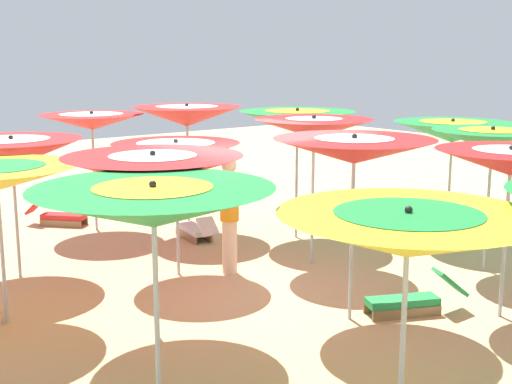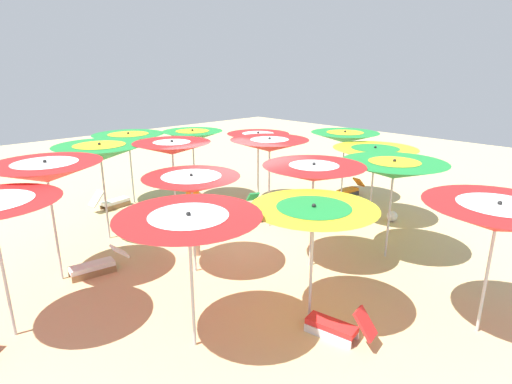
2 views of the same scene
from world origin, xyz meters
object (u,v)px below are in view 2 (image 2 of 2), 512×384
at_px(lounger_2, 259,209).
at_px(beach_umbrella_4, 193,136).
at_px(lounger_5, 112,201).
at_px(beach_ball, 392,216).
at_px(beach_umbrella_0, 129,140).
at_px(beach_umbrella_9, 270,145).
at_px(beach_umbrella_11, 313,216).
at_px(beach_umbrella_7, 189,229).
at_px(beach_umbrella_14, 394,170).
at_px(beachgoer_0, 193,215).
at_px(beach_umbrella_8, 258,139).
at_px(beach_umbrella_15, 497,217).
at_px(lounger_4, 349,190).
at_px(beach_umbrella_6, 192,184).
at_px(beach_umbrella_10, 314,173).
at_px(lounger_0, 337,326).
at_px(beach_umbrella_1, 100,153).
at_px(beach_umbrella_5, 172,148).
at_px(lounger_3, 96,265).
at_px(beach_umbrella_12, 345,137).
at_px(beach_umbrella_13, 375,155).
at_px(beach_umbrella_2, 46,172).

bearing_deg(lounger_2, beach_umbrella_4, -143.24).
distance_m(lounger_5, beach_ball, 8.50).
height_order(beach_umbrella_0, beach_umbrella_9, beach_umbrella_9).
bearing_deg(beach_ball, beach_umbrella_11, -165.23).
distance_m(beach_umbrella_7, beach_umbrella_14, 5.14).
relative_size(lounger_2, beachgoer_0, 0.75).
distance_m(beach_umbrella_8, beach_ball, 4.63).
relative_size(beach_umbrella_9, beach_umbrella_15, 1.08).
bearing_deg(lounger_4, beach_umbrella_7, 24.96).
relative_size(beach_umbrella_6, beachgoer_0, 1.16).
distance_m(beach_umbrella_10, beach_umbrella_14, 1.88).
height_order(beach_umbrella_7, lounger_4, beach_umbrella_7).
distance_m(lounger_0, lounger_4, 8.04).
bearing_deg(beach_umbrella_11, beach_umbrella_1, 98.98).
xyz_separation_m(beach_umbrella_6, lounger_0, (0.31, -3.50, -1.75)).
height_order(beach_umbrella_7, beach_umbrella_14, beach_umbrella_14).
bearing_deg(beach_umbrella_5, beach_umbrella_10, -72.97).
xyz_separation_m(beach_umbrella_4, beach_umbrella_15, (-0.75, -9.09, -0.11)).
bearing_deg(lounger_3, lounger_2, -170.04).
distance_m(beach_umbrella_0, beach_umbrella_5, 3.18).
distance_m(beach_umbrella_12, beach_umbrella_15, 7.21).
xyz_separation_m(beach_umbrella_10, lounger_0, (-1.69, -1.95, -1.92)).
relative_size(beach_umbrella_7, beach_umbrella_10, 0.96).
bearing_deg(lounger_2, lounger_4, 103.95).
xyz_separation_m(beach_umbrella_10, beach_umbrella_13, (3.38, 0.57, -0.19)).
xyz_separation_m(lounger_0, lounger_4, (6.76, 4.35, -0.01)).
bearing_deg(lounger_0, beach_umbrella_7, 40.09).
height_order(beach_umbrella_14, beachgoer_0, beach_umbrella_14).
xyz_separation_m(beach_umbrella_15, lounger_2, (1.26, 6.59, -1.84)).
xyz_separation_m(beach_umbrella_13, lounger_4, (1.69, 1.83, -1.74)).
bearing_deg(beach_umbrella_10, beach_umbrella_1, 119.36).
xyz_separation_m(lounger_3, beachgoer_0, (2.08, -0.70, 0.81)).
bearing_deg(beach_umbrella_9, beach_umbrella_2, 170.75).
distance_m(beach_umbrella_8, beach_umbrella_11, 6.58).
distance_m(beach_umbrella_12, beach_umbrella_13, 2.05).
xyz_separation_m(beach_umbrella_1, beach_umbrella_12, (7.02, -2.26, -0.16)).
height_order(beach_umbrella_4, beach_umbrella_9, beach_umbrella_9).
xyz_separation_m(lounger_4, beachgoer_0, (-6.60, -0.17, 0.80)).
bearing_deg(beach_umbrella_4, beach_umbrella_12, -42.92).
xyz_separation_m(beach_umbrella_7, beach_umbrella_8, (5.72, 4.49, 0.11)).
bearing_deg(beach_umbrella_14, beach_umbrella_7, 175.08).
xyz_separation_m(lounger_2, beachgoer_0, (-2.95, -0.89, 0.80)).
xyz_separation_m(beach_umbrella_15, lounger_3, (-3.76, 6.41, -1.85)).
xyz_separation_m(beach_umbrella_11, beachgoer_0, (0.11, 3.55, -0.94)).
relative_size(lounger_0, lounger_3, 0.93).
height_order(beach_umbrella_8, lounger_2, beach_umbrella_8).
distance_m(beach_umbrella_13, lounger_5, 8.04).
relative_size(beach_umbrella_10, lounger_4, 2.00).
height_order(beach_umbrella_4, beach_umbrella_6, beach_umbrella_4).
bearing_deg(beach_umbrella_12, beach_umbrella_2, 174.24).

